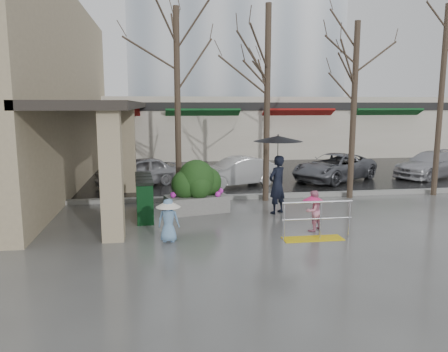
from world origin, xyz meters
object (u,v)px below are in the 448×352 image
object	(u,v)px
tree_midwest	(268,55)
news_boxes	(144,197)
car_b	(237,172)
tree_mideast	(356,67)
tree_east	(445,54)
car_d	(431,164)
tree_west	(177,58)
child_pink	(313,208)
woman	(278,165)
handrail	(315,225)
planter	(197,187)
child_blue	(168,216)
car_a	(138,172)
car_c	(334,167)

from	to	relation	value
tree_midwest	news_boxes	distance (m)	6.58
tree_midwest	car_b	size ratio (longest dim) A/B	1.83
tree_mideast	tree_east	world-z (taller)	tree_east
car_b	car_d	bearing A→B (deg)	76.94
tree_west	car_d	world-z (taller)	tree_west
child_pink	woman	bearing A→B (deg)	-108.94
tree_midwest	tree_mideast	xyz separation A→B (m)	(3.30, -0.00, -0.37)
tree_mideast	handrail	bearing A→B (deg)	-123.19
child_pink	car_d	xyz separation A→B (m)	(8.88, 7.94, -0.01)
tree_mideast	news_boxes	world-z (taller)	tree_mideast
news_boxes	tree_mideast	bearing A→B (deg)	9.39
tree_west	woman	size ratio (longest dim) A/B	2.63
planter	car_d	size ratio (longest dim) A/B	0.50
handrail	child_pink	bearing A→B (deg)	74.95
tree_east	car_d	bearing A→B (deg)	57.91
woman	child_pink	world-z (taller)	woman
car_d	child_blue	bearing A→B (deg)	-81.48
tree_west	child_blue	distance (m)	6.28
news_boxes	car_b	size ratio (longest dim) A/B	0.61
tree_east	woman	distance (m)	8.11
tree_mideast	car_b	bearing A→B (deg)	142.04
tree_midwest	car_a	distance (m)	7.60
car_b	car_d	distance (m)	9.84
tree_west	child_pink	world-z (taller)	tree_west
tree_midwest	child_pink	distance (m)	6.13
news_boxes	car_d	bearing A→B (deg)	19.13
tree_midwest	car_d	xyz separation A→B (m)	(9.24, 3.90, -4.60)
tree_midwest	tree_mideast	size ratio (longest dim) A/B	1.08
tree_east	child_blue	distance (m)	12.32
child_pink	planter	distance (m)	4.05
news_boxes	car_c	world-z (taller)	news_boxes
car_b	car_a	bearing A→B (deg)	-116.82
woman	child_pink	size ratio (longest dim) A/B	2.25
handrail	woman	size ratio (longest dim) A/B	0.74
tree_mideast	car_a	size ratio (longest dim) A/B	1.76
child_blue	car_d	xyz separation A→B (m)	(12.92, 8.35, -0.05)
child_blue	car_b	size ratio (longest dim) A/B	0.30
tree_west	news_boxes	bearing A→B (deg)	-124.18
news_boxes	woman	bearing A→B (deg)	-6.16
handrail	car_b	distance (m)	7.85
tree_midwest	car_d	bearing A→B (deg)	22.85
tree_midwest	news_boxes	world-z (taller)	tree_midwest
handrail	child_blue	world-z (taller)	child_blue
child_blue	planter	size ratio (longest dim) A/B	0.53
planter	news_boxes	distance (m)	1.75
tree_midwest	child_pink	world-z (taller)	tree_midwest
handrail	tree_midwest	world-z (taller)	tree_midwest
car_a	tree_mideast	bearing A→B (deg)	37.28
tree_west	car_a	bearing A→B (deg)	113.85
woman	news_boxes	bearing A→B (deg)	-37.12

